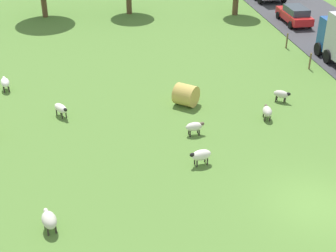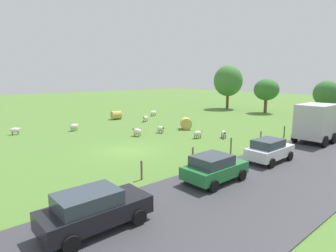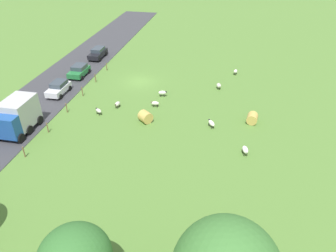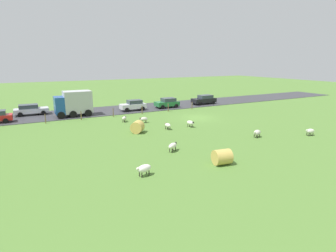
{
  "view_description": "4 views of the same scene",
  "coord_description": "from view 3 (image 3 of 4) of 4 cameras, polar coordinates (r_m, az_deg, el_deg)",
  "views": [
    {
      "loc": [
        -8.68,
        -15.04,
        12.8
      ],
      "look_at": [
        -5.28,
        6.03,
        0.95
      ],
      "focal_mm": 51.76,
      "sensor_mm": 36.0,
      "label": 1
    },
    {
      "loc": [
        18.73,
        -12.09,
        6.01
      ],
      "look_at": [
        -3.07,
        6.98,
        0.79
      ],
      "focal_mm": 30.16,
      "sensor_mm": 36.0,
      "label": 2
    },
    {
      "loc": [
        -11.94,
        38.83,
        18.47
      ],
      "look_at": [
        -6.42,
        11.75,
        0.84
      ],
      "focal_mm": 33.84,
      "sensor_mm": 36.0,
      "label": 3
    },
    {
      "loc": [
        -30.13,
        20.47,
        7.56
      ],
      "look_at": [
        -7.07,
        8.26,
        1.29
      ],
      "focal_mm": 29.17,
      "sensor_mm": 36.0,
      "label": 4
    }
  ],
  "objects": [
    {
      "name": "ground_plane",
      "position": [
        44.63,
        -5.12,
        7.96
      ],
      "size": [
        160.0,
        160.0,
        0.0
      ],
      "primitive_type": "plane",
      "color": "#517A33"
    },
    {
      "name": "road_strip",
      "position": [
        48.67,
        -17.68,
        8.72
      ],
      "size": [
        8.0,
        80.0,
        0.06
      ],
      "primitive_type": "cube",
      "color": "#38383D",
      "rests_on": "ground_plane"
    },
    {
      "name": "sheep_0",
      "position": [
        42.67,
        9.13,
        7.22
      ],
      "size": [
        0.82,
        1.13,
        0.79
      ],
      "color": "beige",
      "rests_on": "ground_plane"
    },
    {
      "name": "sheep_1",
      "position": [
        47.59,
        12.05,
        9.6
      ],
      "size": [
        0.65,
        1.1,
        0.73
      ],
      "color": "silver",
      "rests_on": "ground_plane"
    },
    {
      "name": "sheep_2",
      "position": [
        37.09,
        -12.42,
        2.71
      ],
      "size": [
        1.0,
        0.91,
        0.72
      ],
      "color": "beige",
      "rests_on": "ground_plane"
    },
    {
      "name": "sheep_3",
      "position": [
        38.12,
        -9.11,
        3.94
      ],
      "size": [
        0.64,
        1.07,
        0.73
      ],
      "color": "beige",
      "rests_on": "ground_plane"
    },
    {
      "name": "sheep_4",
      "position": [
        37.83,
        -2.34,
        4.12
      ],
      "size": [
        1.04,
        0.56,
        0.72
      ],
      "color": "silver",
      "rests_on": "ground_plane"
    },
    {
      "name": "sheep_5",
      "position": [
        40.19,
        -1.0,
        6.02
      ],
      "size": [
        1.14,
        0.7,
        0.78
      ],
      "color": "silver",
      "rests_on": "ground_plane"
    },
    {
      "name": "sheep_6",
      "position": [
        34.19,
        7.82,
        0.52
      ],
      "size": [
        0.98,
        1.2,
        0.75
      ],
      "color": "silver",
      "rests_on": "ground_plane"
    },
    {
      "name": "sheep_7",
      "position": [
        30.79,
        13.75,
        -4.18
      ],
      "size": [
        0.75,
        1.23,
        0.79
      ],
      "color": "white",
      "rests_on": "ground_plane"
    },
    {
      "name": "hay_bale_0",
      "position": [
        35.84,
        14.93,
        1.38
      ],
      "size": [
        1.32,
        1.42,
        1.15
      ],
      "primitive_type": "cylinder",
      "rotation": [
        1.57,
        0.0,
        3.0
      ],
      "color": "tan",
      "rests_on": "ground_plane"
    },
    {
      "name": "hay_bale_1",
      "position": [
        34.83,
        -4.08,
        1.66
      ],
      "size": [
        1.75,
        1.76,
        1.28
      ],
      "primitive_type": "cylinder",
      "rotation": [
        1.57,
        0.0,
        0.88
      ],
      "color": "tan",
      "rests_on": "ground_plane"
    },
    {
      "name": "fence_post_0",
      "position": [
        48.83,
        -11.0,
        10.44
      ],
      "size": [
        0.12,
        0.12,
        1.14
      ],
      "primitive_type": "cylinder",
      "color": "brown",
      "rests_on": "ground_plane"
    },
    {
      "name": "fence_post_1",
      "position": [
        45.2,
        -12.95,
        8.43
      ],
      "size": [
        0.12,
        0.12,
        1.22
      ],
      "primitive_type": "cylinder",
      "color": "brown",
      "rests_on": "ground_plane"
    },
    {
      "name": "fence_post_2",
      "position": [
        41.72,
        -15.19,
        6.03
      ],
      "size": [
        0.12,
        0.12,
        1.25
      ],
      "primitive_type": "cylinder",
      "color": "brown",
      "rests_on": "ground_plane"
    },
    {
      "name": "fence_post_3",
      "position": [
        38.41,
        -17.81,
        3.14
      ],
      "size": [
        0.12,
        0.12,
        1.2
      ],
      "primitive_type": "cylinder",
      "color": "brown",
      "rests_on": "ground_plane"
    },
    {
      "name": "fence_post_4",
      "position": [
        35.31,
        -20.88,
        -0.28
      ],
      "size": [
        0.12,
        0.12,
        1.15
      ],
      "primitive_type": "cylinder",
      "color": "brown",
      "rests_on": "ground_plane"
    },
    {
      "name": "fence_post_5",
      "position": [
        32.46,
        -24.53,
        -4.28
      ],
      "size": [
        0.12,
        0.12,
        1.17
      ],
      "primitive_type": "cylinder",
      "color": "brown",
      "rests_on": "ground_plane"
    },
    {
      "name": "truck_0",
      "position": [
        36.01,
        -25.48,
        1.7
      ],
      "size": [
        2.81,
        4.83,
        3.45
      ],
      "color": "#1E4C99",
      "rests_on": "road_strip"
    },
    {
      "name": "car_0",
      "position": [
        53.89,
        -12.52,
        12.75
      ],
      "size": [
        2.03,
        4.3,
        1.6
      ],
      "color": "black",
      "rests_on": "road_strip"
    },
    {
      "name": "car_2",
      "position": [
        47.55,
        -15.74,
        9.6
      ],
      "size": [
        2.15,
        3.83,
        1.56
      ],
      "color": "#237238",
      "rests_on": "road_strip"
    },
    {
      "name": "car_3",
      "position": [
        42.92,
        -19.11,
        6.5
      ],
      "size": [
        1.95,
        3.86,
        1.6
      ],
      "color": "silver",
      "rests_on": "road_strip"
    }
  ]
}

